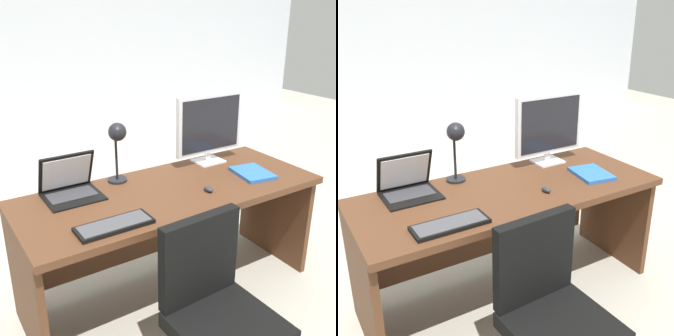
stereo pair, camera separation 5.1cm
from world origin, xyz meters
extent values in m
plane|color=#B7B2A3|center=(0.00, 1.50, 0.00)|extent=(12.00, 12.00, 0.00)
cube|color=silver|center=(0.00, 3.82, 1.40)|extent=(10.00, 0.10, 2.80)
cube|color=#56331E|center=(0.00, 0.00, 0.72)|extent=(1.83, 0.73, 0.04)
cube|color=#56331E|center=(-0.90, 0.00, 0.35)|extent=(0.04, 0.64, 0.70)
cube|color=#56331E|center=(0.90, 0.00, 0.35)|extent=(0.04, 0.64, 0.70)
cube|color=#56331E|center=(0.00, 0.27, 0.38)|extent=(1.61, 0.02, 0.49)
cube|color=silver|center=(0.46, 0.25, 0.75)|extent=(0.20, 0.16, 0.01)
cube|color=silver|center=(0.46, 0.26, 0.78)|extent=(0.04, 0.02, 0.06)
cube|color=silver|center=(0.46, 0.25, 1.01)|extent=(0.52, 0.04, 0.40)
cube|color=black|center=(0.46, 0.23, 1.01)|extent=(0.47, 0.00, 0.36)
cube|color=black|center=(-0.54, 0.20, 0.75)|extent=(0.32, 0.27, 0.01)
cube|color=#38383D|center=(-0.54, 0.22, 0.75)|extent=(0.27, 0.15, 0.00)
cube|color=black|center=(-0.54, 0.28, 0.87)|extent=(0.32, 0.11, 0.24)
cube|color=white|center=(-0.54, 0.27, 0.87)|extent=(0.28, 0.09, 0.20)
cube|color=black|center=(-0.49, -0.24, 0.75)|extent=(0.39, 0.15, 0.02)
cube|color=#47474C|center=(-0.49, -0.24, 0.76)|extent=(0.36, 0.13, 0.00)
ellipsoid|color=#2D2D33|center=(0.16, -0.15, 0.76)|extent=(0.04, 0.07, 0.03)
cylinder|color=black|center=(-0.22, 0.28, 0.75)|extent=(0.12, 0.12, 0.01)
cylinder|color=black|center=(-0.22, 0.28, 0.89)|extent=(0.02, 0.02, 0.27)
sphere|color=black|center=(-0.22, 0.25, 1.06)|extent=(0.11, 0.11, 0.11)
cube|color=blue|center=(0.56, -0.09, 0.75)|extent=(0.24, 0.30, 0.02)
cube|color=black|center=(-0.18, -0.77, 0.37)|extent=(0.48, 0.48, 0.08)
cube|color=black|center=(-0.19, -0.55, 0.63)|extent=(0.44, 0.08, 0.44)
camera|label=1|loc=(-1.22, -1.89, 1.76)|focal=44.37mm
camera|label=2|loc=(-1.18, -1.92, 1.76)|focal=44.37mm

